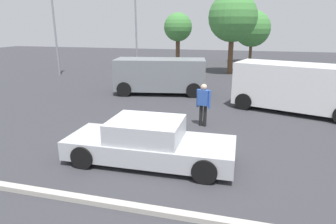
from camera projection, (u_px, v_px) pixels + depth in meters
ground_plane at (159, 158)px, 8.56m from camera, size 80.00×80.00×0.00m
sedan_foreground at (149, 143)px, 8.17m from camera, size 4.72×1.89×1.24m
dog at (165, 122)px, 10.85m from camera, size 0.61×0.40×0.47m
van_white at (296, 86)px, 12.90m from camera, size 5.55×3.51×2.12m
suv_dark at (160, 75)px, 16.41m from camera, size 5.23×2.86×1.95m
pedestrian at (203, 101)px, 11.01m from camera, size 0.55×0.34×1.65m
parking_curb at (125, 206)px, 6.17m from camera, size 9.42×0.20×0.12m
light_post_near at (136, 12)px, 24.18m from camera, size 0.44×0.44×7.16m
light_post_mid at (53, 15)px, 21.44m from camera, size 0.44×0.44×6.61m
tree_back_left at (178, 28)px, 27.72m from camera, size 2.67×2.67×4.93m
tree_back_center at (233, 18)px, 22.38m from camera, size 3.75×3.75×6.23m
tree_back_right at (252, 29)px, 29.47m from camera, size 3.63×3.63×5.25m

